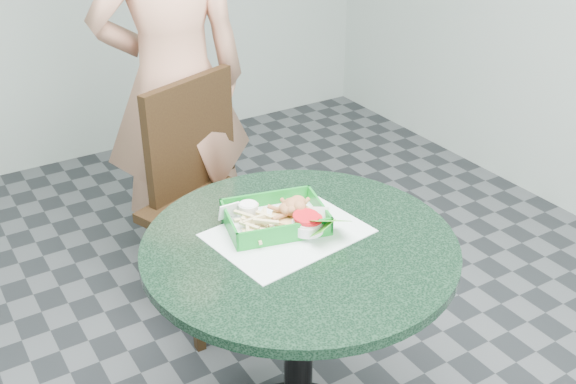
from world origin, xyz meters
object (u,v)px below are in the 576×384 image
diner_person (171,54)px  food_basket (275,227)px  crab_sandwich (292,214)px  sauce_ramekin (247,217)px  cafe_table (299,296)px  dining_chair (206,184)px

diner_person → food_basket: 1.07m
diner_person → crab_sandwich: diner_person is taller
diner_person → crab_sandwich: (-0.09, -1.04, -0.18)m
diner_person → sauce_ramekin: 1.03m
food_basket → sauce_ramekin: bearing=149.4°
cafe_table → dining_chair: 0.86m
food_basket → crab_sandwich: crab_sandwich is taller
cafe_table → food_basket: size_ratio=3.18×
food_basket → sauce_ramekin: (-0.07, 0.04, 0.03)m
dining_chair → food_basket: (-0.12, -0.75, 0.23)m
cafe_table → diner_person: size_ratio=0.45×
cafe_table → food_basket: bearing=98.6°
sauce_ramekin → food_basket: bearing=-30.6°
crab_sandwich → sauce_ramekin: crab_sandwich is taller
cafe_table → food_basket: food_basket is taller
food_basket → cafe_table: bearing=-81.4°
sauce_ramekin → dining_chair: bearing=74.8°
diner_person → sauce_ramekin: diner_person is taller
diner_person → sauce_ramekin: bearing=88.9°
food_basket → crab_sandwich: 0.06m
food_basket → crab_sandwich: size_ratio=2.25×
crab_sandwich → diner_person: bearing=85.0°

